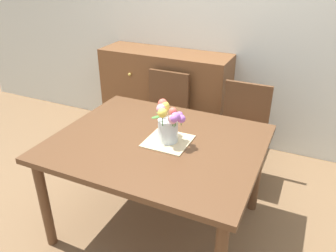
{
  "coord_description": "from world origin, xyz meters",
  "views": [
    {
      "loc": [
        0.91,
        -1.79,
        1.9
      ],
      "look_at": [
        0.07,
        0.02,
        0.88
      ],
      "focal_mm": 35.77,
      "sensor_mm": 36.0,
      "label": 1
    }
  ],
  "objects": [
    {
      "name": "ground_plane",
      "position": [
        0.0,
        0.0,
        0.0
      ],
      "size": [
        12.0,
        12.0,
        0.0
      ],
      "primitive_type": "plane",
      "color": "brown"
    },
    {
      "name": "chair_right",
      "position": [
        0.39,
        0.92,
        0.52
      ],
      "size": [
        0.42,
        0.42,
        0.9
      ],
      "rotation": [
        0.0,
        0.0,
        3.14
      ],
      "color": "brown",
      "rests_on": "ground_plane"
    },
    {
      "name": "dining_table",
      "position": [
        0.0,
        0.0,
        0.67
      ],
      "size": [
        1.42,
        1.16,
        0.76
      ],
      "color": "brown",
      "rests_on": "ground_plane"
    },
    {
      "name": "flower_vase",
      "position": [
        0.07,
        0.02,
        0.9
      ],
      "size": [
        0.24,
        0.23,
        0.27
      ],
      "color": "silver",
      "rests_on": "placemat"
    },
    {
      "name": "chair_left",
      "position": [
        -0.39,
        0.92,
        0.52
      ],
      "size": [
        0.42,
        0.42,
        0.9
      ],
      "rotation": [
        0.0,
        0.0,
        3.14
      ],
      "color": "brown",
      "rests_on": "ground_plane"
    },
    {
      "name": "placemat",
      "position": [
        0.07,
        0.02,
        0.76
      ],
      "size": [
        0.3,
        0.3,
        0.01
      ],
      "primitive_type": "cube",
      "color": "#CCB789",
      "rests_on": "dining_table"
    },
    {
      "name": "dresser",
      "position": [
        -0.57,
        1.33,
        0.5
      ],
      "size": [
        1.4,
        0.47,
        1.0
      ],
      "color": "brown",
      "rests_on": "ground_plane"
    },
    {
      "name": "back_wall",
      "position": [
        0.0,
        1.6,
        1.4
      ],
      "size": [
        7.0,
        0.1,
        2.8
      ],
      "primitive_type": "cube",
      "color": "silver",
      "rests_on": "ground_plane"
    }
  ]
}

